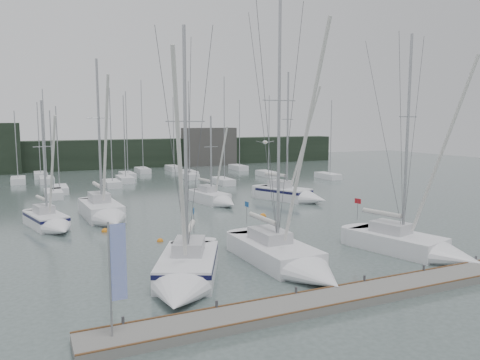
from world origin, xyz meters
The scene contains 17 objects.
ground centered at (0.00, 0.00, 0.00)m, with size 160.00×160.00×0.00m, color #485753.
dock centered at (0.00, -5.00, 0.20)m, with size 24.00×2.00×0.40m, color slate.
far_treeline centered at (0.00, 62.00, 2.50)m, with size 90.00×4.00×5.00m, color black.
far_building_right centered at (18.00, 60.00, 3.50)m, with size 10.00×3.00×7.00m, color #43413E.
mast_forest centered at (-2.93, 44.25, 0.48)m, with size 57.40×26.75×14.82m.
sailboat_near_left centered at (-6.17, -0.07, 0.60)m, with size 6.22×8.96×14.16m.
sailboat_near_center centered at (0.14, -0.15, 0.55)m, with size 3.31×10.18×16.26m.
sailboat_near_right centered at (8.91, -1.10, 0.55)m, with size 4.97×8.88×14.65m.
sailboat_mid_a centered at (-11.73, 16.34, 0.54)m, with size 3.89×7.22×10.66m.
sailboat_mid_b centered at (-7.42, 17.66, 0.65)m, with size 3.33×8.88×14.38m.
sailboat_mid_c centered at (3.95, 21.07, 0.52)m, with size 3.41×7.21×9.56m.
sailboat_mid_d centered at (12.20, 19.56, 0.65)m, with size 5.73×8.44×14.26m.
buoy_a centered at (-4.95, 9.30, 0.00)m, with size 0.45×0.45×0.45m, color orange.
buoy_b centered at (5.53, 13.89, 0.00)m, with size 0.57×0.57×0.57m, color orange.
buoy_c centered at (-8.02, 13.86, 0.00)m, with size 0.55×0.55×0.55m, color orange.
dock_banner centered at (-10.36, -4.94, 2.99)m, with size 0.67×0.09×4.38m.
seagull centered at (-0.70, 1.66, 7.19)m, with size 1.03×0.49×0.21m.
Camera 1 is at (-13.11, -22.07, 8.45)m, focal length 35.00 mm.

